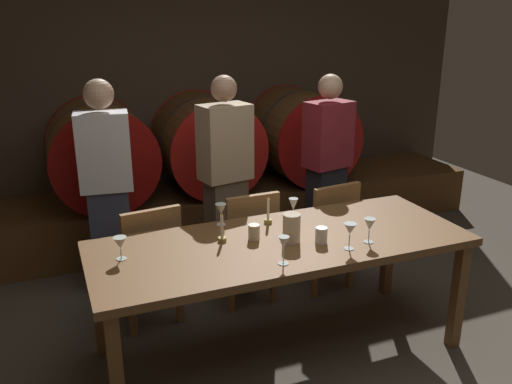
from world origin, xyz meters
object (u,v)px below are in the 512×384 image
at_px(dining_table, 282,251).
at_px(wine_glass_far_left, 120,244).
at_px(candle_right, 268,215).
at_px(cup_right, 321,235).
at_px(candle_left, 222,233).
at_px(pitcher, 292,228).
at_px(chair_left, 149,259).
at_px(wine_barrel_right, 301,135).
at_px(chair_right, 327,230).
at_px(wine_glass_far_right, 370,225).
at_px(wine_barrel_left, 100,153).
at_px(cup_left, 254,232).
at_px(wine_glass_right, 350,230).
at_px(wine_barrel_center, 207,143).
at_px(guest_center, 226,180).
at_px(wine_glass_center_left, 284,244).
at_px(chair_center, 247,241).
at_px(guest_left, 107,187).
at_px(wine_glass_center_right, 293,205).
at_px(guest_right, 327,168).
at_px(wine_glass_left, 221,210).

bearing_deg(dining_table, wine_glass_far_left, 174.45).
distance_m(candle_right, cup_right, 0.45).
height_order(candle_left, pitcher, candle_left).
height_order(chair_left, candle_right, candle_right).
relative_size(wine_barrel_right, dining_table, 0.39).
distance_m(chair_right, wine_glass_far_right, 0.98).
bearing_deg(wine_barrel_left, cup_left, -71.75).
height_order(wine_barrel_left, cup_left, wine_barrel_left).
bearing_deg(candle_left, wine_glass_right, -30.31).
height_order(pitcher, wine_glass_far_right, pitcher).
relative_size(wine_barrel_center, guest_center, 0.55).
distance_m(wine_barrel_center, wine_glass_center_left, 2.40).
relative_size(chair_left, wine_glass_center_left, 5.41).
bearing_deg(wine_glass_center_left, candle_right, 74.76).
bearing_deg(wine_barrel_right, chair_right, -108.63).
bearing_deg(chair_center, wine_barrel_right, -130.48).
distance_m(candle_left, wine_glass_right, 0.76).
xyz_separation_m(guest_left, wine_glass_center_right, (1.08, -0.99, 0.04)).
distance_m(guest_left, guest_right, 1.82).
bearing_deg(guest_center, wine_glass_right, 90.63).
bearing_deg(guest_right, guest_center, -9.76).
distance_m(dining_table, wine_glass_center_left, 0.38).
relative_size(wine_barrel_right, chair_center, 1.04).
height_order(guest_right, cup_right, guest_right).
distance_m(chair_left, guest_center, 0.91).
relative_size(wine_barrel_left, wine_glass_far_right, 5.98).
bearing_deg(wine_barrel_right, wine_glass_far_left, -136.74).
xyz_separation_m(chair_center, cup_left, (-0.19, -0.60, 0.34)).
height_order(dining_table, wine_glass_right, wine_glass_right).
distance_m(pitcher, wine_glass_far_right, 0.46).
relative_size(wine_barrel_center, wine_glass_far_right, 5.98).
xyz_separation_m(wine_glass_far_left, wine_glass_right, (1.26, -0.36, 0.03)).
bearing_deg(wine_barrel_right, wine_glass_left, -129.96).
bearing_deg(guest_left, wine_barrel_center, -134.34).
bearing_deg(chair_left, wine_glass_far_right, 136.19).
relative_size(wine_barrel_left, wine_barrel_right, 1.00).
height_order(guest_left, wine_glass_left, guest_left).
height_order(dining_table, candle_left, candle_left).
xyz_separation_m(guest_right, cup_left, (-1.10, -1.08, 0.00)).
height_order(guest_center, wine_glass_far_right, guest_center).
xyz_separation_m(guest_left, cup_left, (0.72, -1.18, -0.02)).
xyz_separation_m(guest_left, candle_left, (0.53, -1.14, -0.02)).
height_order(wine_barrel_left, cup_right, wine_barrel_left).
distance_m(wine_barrel_center, wine_glass_far_right, 2.33).
distance_m(candle_right, wine_glass_far_right, 0.68).
xyz_separation_m(guest_left, guest_center, (0.88, -0.17, -0.00)).
bearing_deg(dining_table, chair_right, 43.17).
relative_size(chair_center, pitcher, 5.01).
height_order(wine_barrel_center, chair_center, wine_barrel_center).
xyz_separation_m(guest_right, wine_glass_left, (-1.21, -0.78, 0.06)).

